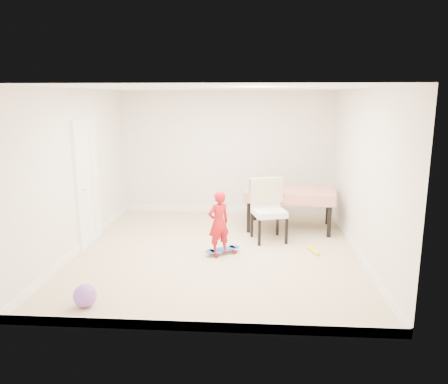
# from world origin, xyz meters

# --- Properties ---
(ground) EXTENTS (5.00, 5.00, 0.00)m
(ground) POSITION_xyz_m (0.00, 0.00, 0.00)
(ground) COLOR tan
(ground) RESTS_ON ground
(ceiling) EXTENTS (4.50, 5.00, 0.04)m
(ceiling) POSITION_xyz_m (0.00, 0.00, 2.58)
(ceiling) COLOR white
(ceiling) RESTS_ON wall_back
(wall_back) EXTENTS (4.50, 0.04, 2.60)m
(wall_back) POSITION_xyz_m (0.00, 2.48, 1.30)
(wall_back) COLOR silver
(wall_back) RESTS_ON ground
(wall_front) EXTENTS (4.50, 0.04, 2.60)m
(wall_front) POSITION_xyz_m (0.00, -2.48, 1.30)
(wall_front) COLOR silver
(wall_front) RESTS_ON ground
(wall_left) EXTENTS (0.04, 5.00, 2.60)m
(wall_left) POSITION_xyz_m (-2.23, 0.00, 1.30)
(wall_left) COLOR silver
(wall_left) RESTS_ON ground
(wall_right) EXTENTS (0.04, 5.00, 2.60)m
(wall_right) POSITION_xyz_m (2.23, 0.00, 1.30)
(wall_right) COLOR silver
(wall_right) RESTS_ON ground
(door) EXTENTS (0.11, 0.94, 2.11)m
(door) POSITION_xyz_m (-2.22, 0.30, 1.02)
(door) COLOR white
(door) RESTS_ON ground
(baseboard_back) EXTENTS (4.50, 0.02, 0.12)m
(baseboard_back) POSITION_xyz_m (0.00, 2.49, 0.06)
(baseboard_back) COLOR white
(baseboard_back) RESTS_ON ground
(baseboard_front) EXTENTS (4.50, 0.02, 0.12)m
(baseboard_front) POSITION_xyz_m (0.00, -2.49, 0.06)
(baseboard_front) COLOR white
(baseboard_front) RESTS_ON ground
(baseboard_left) EXTENTS (0.02, 5.00, 0.12)m
(baseboard_left) POSITION_xyz_m (-2.24, 0.00, 0.06)
(baseboard_left) COLOR white
(baseboard_left) RESTS_ON ground
(baseboard_right) EXTENTS (0.02, 5.00, 0.12)m
(baseboard_right) POSITION_xyz_m (2.24, 0.00, 0.06)
(baseboard_right) COLOR white
(baseboard_right) RESTS_ON ground
(dining_table) EXTENTS (1.76, 1.23, 0.77)m
(dining_table) POSITION_xyz_m (1.28, 1.39, 0.39)
(dining_table) COLOR #AA1F09
(dining_table) RESTS_ON ground
(dining_chair) EXTENTS (0.74, 0.80, 1.08)m
(dining_chair) POSITION_xyz_m (0.86, 0.62, 0.54)
(dining_chair) COLOR white
(dining_chair) RESTS_ON ground
(skateboard) EXTENTS (0.62, 0.52, 0.09)m
(skateboard) POSITION_xyz_m (0.10, -0.12, 0.05)
(skateboard) COLOR blue
(skateboard) RESTS_ON ground
(child) EXTENTS (0.44, 0.41, 1.01)m
(child) POSITION_xyz_m (0.04, -0.19, 0.50)
(child) COLOR #B51219
(child) RESTS_ON ground
(balloon) EXTENTS (0.28, 0.28, 0.28)m
(balloon) POSITION_xyz_m (-1.42, -2.02, 0.14)
(balloon) COLOR #8F51C3
(balloon) RESTS_ON ground
(foam_toy) EXTENTS (0.17, 0.40, 0.06)m
(foam_toy) POSITION_xyz_m (1.57, 0.07, 0.03)
(foam_toy) COLOR yellow
(foam_toy) RESTS_ON ground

